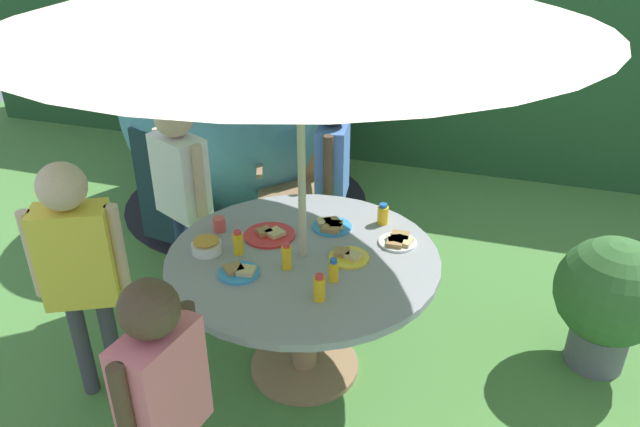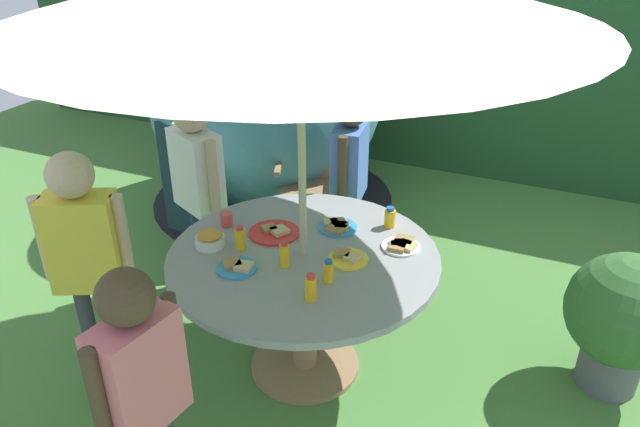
# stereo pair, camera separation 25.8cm
# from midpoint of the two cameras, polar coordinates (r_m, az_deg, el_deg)

# --- Properties ---
(ground_plane) EXTENTS (10.00, 10.00, 0.02)m
(ground_plane) POSITION_cam_midpoint_polar(r_m,az_deg,el_deg) (3.31, -3.76, -14.52)
(ground_plane) COLOR #477A38
(hedge_backdrop) EXTENTS (9.00, 0.70, 1.85)m
(hedge_backdrop) POSITION_cam_midpoint_polar(r_m,az_deg,el_deg) (5.65, 7.84, 14.50)
(hedge_backdrop) COLOR #234C28
(hedge_backdrop) RESTS_ON ground_plane
(garden_table) EXTENTS (1.31, 1.31, 0.70)m
(garden_table) POSITION_cam_midpoint_polar(r_m,az_deg,el_deg) (2.96, -4.11, -6.35)
(garden_table) COLOR #93704C
(garden_table) RESTS_ON ground_plane
(wooden_chair) EXTENTS (0.61, 0.57, 0.99)m
(wooden_chair) POSITION_cam_midpoint_polar(r_m,az_deg,el_deg) (4.08, -4.27, 3.84)
(wooden_chair) COLOR #93704C
(wooden_chair) RESTS_ON ground_plane
(dome_tent) EXTENTS (2.26, 2.26, 1.78)m
(dome_tent) POSITION_cam_midpoint_polar(r_m,az_deg,el_deg) (4.66, -9.15, 10.98)
(dome_tent) COLOR teal
(dome_tent) RESTS_ON ground_plane
(potted_plant) EXTENTS (0.56, 0.56, 0.74)m
(potted_plant) POSITION_cam_midpoint_polar(r_m,az_deg,el_deg) (3.34, 23.85, -7.31)
(potted_plant) COLOR #595960
(potted_plant) RESTS_ON ground_plane
(child_in_blue_shirt) EXTENTS (0.22, 0.41, 1.22)m
(child_in_blue_shirt) POSITION_cam_midpoint_polar(r_m,az_deg,el_deg) (3.69, -0.80, 4.91)
(child_in_blue_shirt) COLOR #3F3F47
(child_in_blue_shirt) RESTS_ON ground_plane
(child_in_white_shirt) EXTENTS (0.39, 0.31, 1.26)m
(child_in_white_shirt) POSITION_cam_midpoint_polar(r_m,az_deg,el_deg) (3.55, -15.14, 3.36)
(child_in_white_shirt) COLOR navy
(child_in_white_shirt) RESTS_ON ground_plane
(child_in_yellow_shirt) EXTENTS (0.39, 0.30, 1.25)m
(child_in_yellow_shirt) POSITION_cam_midpoint_polar(r_m,az_deg,el_deg) (2.95, -24.41, -3.74)
(child_in_yellow_shirt) COLOR #3F3F47
(child_in_yellow_shirt) RESTS_ON ground_plane
(child_in_pink_shirt) EXTENTS (0.21, 0.40, 1.18)m
(child_in_pink_shirt) POSITION_cam_midpoint_polar(r_m,az_deg,el_deg) (2.22, -18.16, -15.41)
(child_in_pink_shirt) COLOR #3F3F47
(child_in_pink_shirt) RESTS_ON ground_plane
(snack_bowl) EXTENTS (0.14, 0.14, 0.08)m
(snack_bowl) POSITION_cam_midpoint_polar(r_m,az_deg,el_deg) (2.95, -13.20, -3.02)
(snack_bowl) COLOR white
(snack_bowl) RESTS_ON garden_table
(plate_front_edge) EXTENTS (0.19, 0.19, 0.03)m
(plate_front_edge) POSITION_cam_midpoint_polar(r_m,az_deg,el_deg) (2.77, -10.36, -5.51)
(plate_front_edge) COLOR #338CD8
(plate_front_edge) RESTS_ON garden_table
(plate_mid_left) EXTENTS (0.26, 0.26, 0.03)m
(plate_mid_left) POSITION_cam_midpoint_polar(r_m,az_deg,el_deg) (3.04, -7.22, -2.05)
(plate_mid_left) COLOR red
(plate_mid_left) RESTS_ON garden_table
(plate_near_right) EXTENTS (0.19, 0.19, 0.03)m
(plate_near_right) POSITION_cam_midpoint_polar(r_m,az_deg,el_deg) (2.84, 0.10, -4.16)
(plate_near_right) COLOR yellow
(plate_near_right) RESTS_ON garden_table
(plate_center_front) EXTENTS (0.19, 0.19, 0.03)m
(plate_center_front) POSITION_cam_midpoint_polar(r_m,az_deg,el_deg) (2.96, 4.96, -2.66)
(plate_center_front) COLOR white
(plate_center_front) RESTS_ON garden_table
(plate_far_right) EXTENTS (0.20, 0.20, 0.03)m
(plate_far_right) POSITION_cam_midpoint_polar(r_m,az_deg,el_deg) (3.09, -1.27, -1.21)
(plate_far_right) COLOR #338CD8
(plate_far_right) RESTS_ON garden_table
(juice_bottle_near_left) EXTENTS (0.05, 0.05, 0.11)m
(juice_bottle_near_left) POSITION_cam_midpoint_polar(r_m,az_deg,el_deg) (2.66, -1.51, -5.53)
(juice_bottle_near_left) COLOR yellow
(juice_bottle_near_left) RESTS_ON garden_table
(juice_bottle_far_left) EXTENTS (0.05, 0.05, 0.13)m
(juice_bottle_far_left) POSITION_cam_midpoint_polar(r_m,az_deg,el_deg) (2.54, -2.99, -7.16)
(juice_bottle_far_left) COLOR yellow
(juice_bottle_far_left) RESTS_ON garden_table
(juice_bottle_center_back) EXTENTS (0.05, 0.05, 0.13)m
(juice_bottle_center_back) POSITION_cam_midpoint_polar(r_m,az_deg,el_deg) (2.90, -10.32, -2.83)
(juice_bottle_center_back) COLOR yellow
(juice_bottle_center_back) RESTS_ON garden_table
(juice_bottle_mid_right) EXTENTS (0.06, 0.06, 0.11)m
(juice_bottle_mid_right) POSITION_cam_midpoint_polar(r_m,az_deg,el_deg) (3.12, 3.64, -0.14)
(juice_bottle_mid_right) COLOR yellow
(juice_bottle_mid_right) RESTS_ON garden_table
(juice_bottle_back_edge) EXTENTS (0.05, 0.05, 0.13)m
(juice_bottle_back_edge) POSITION_cam_midpoint_polar(r_m,az_deg,el_deg) (2.75, -5.88, -4.16)
(juice_bottle_back_edge) COLOR yellow
(juice_bottle_back_edge) RESTS_ON garden_table
(cup_near) EXTENTS (0.06, 0.06, 0.07)m
(cup_near) POSITION_cam_midpoint_polar(r_m,az_deg,el_deg) (3.12, -11.88, -1.07)
(cup_near) COLOR #E04C47
(cup_near) RESTS_ON garden_table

